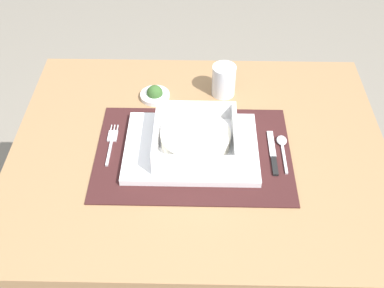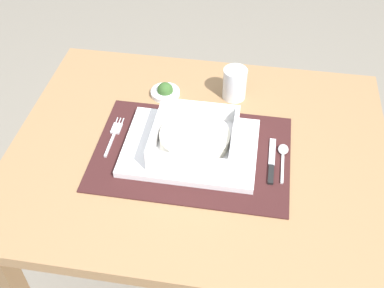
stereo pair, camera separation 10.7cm
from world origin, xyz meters
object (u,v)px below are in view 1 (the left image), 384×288
object	(u,v)px
fork	(110,141)
condiment_saucer	(154,94)
drinking_glass	(223,82)
spoon	(281,144)
porridge_bowl	(194,139)
dining_table	(197,181)
butter_knife	(272,155)

from	to	relation	value
fork	condiment_saucer	xyz separation A→B (m)	(0.09, 0.17, 0.01)
fork	drinking_glass	xyz separation A→B (m)	(0.27, 0.19, 0.03)
fork	spoon	xyz separation A→B (m)	(0.40, -0.01, 0.00)
porridge_bowl	drinking_glass	xyz separation A→B (m)	(0.07, 0.22, -0.00)
dining_table	spoon	size ratio (longest dim) A/B	7.47
porridge_bowl	dining_table	bearing A→B (deg)	61.43
dining_table	spoon	distance (m)	0.23
butter_knife	drinking_glass	bearing A→B (deg)	111.19
fork	spoon	bearing A→B (deg)	1.79
spoon	butter_knife	xyz separation A→B (m)	(-0.02, -0.03, -0.00)
spoon	drinking_glass	distance (m)	0.24
spoon	butter_knife	bearing A→B (deg)	-125.22
fork	butter_knife	bearing A→B (deg)	-3.42
fork	spoon	size ratio (longest dim) A/B	1.15
spoon	fork	bearing A→B (deg)	179.90
porridge_bowl	fork	xyz separation A→B (m)	(-0.20, 0.02, -0.03)
butter_knife	condiment_saucer	world-z (taller)	condiment_saucer
condiment_saucer	drinking_glass	bearing A→B (deg)	6.90
spoon	dining_table	bearing A→B (deg)	-177.86
dining_table	butter_knife	distance (m)	0.21
dining_table	spoon	world-z (taller)	spoon
spoon	condiment_saucer	size ratio (longest dim) A/B	1.55
fork	butter_knife	world-z (taller)	butter_knife
dining_table	porridge_bowl	distance (m)	0.16
dining_table	porridge_bowl	size ratio (longest dim) A/B	4.73
dining_table	drinking_glass	size ratio (longest dim) A/B	10.50
dining_table	fork	distance (m)	0.24
dining_table	butter_knife	xyz separation A→B (m)	(0.17, -0.03, 0.13)
condiment_saucer	fork	bearing A→B (deg)	-117.54
fork	spoon	distance (m)	0.40
spoon	condiment_saucer	xyz separation A→B (m)	(-0.31, 0.18, 0.00)
porridge_bowl	drinking_glass	size ratio (longest dim) A/B	2.22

